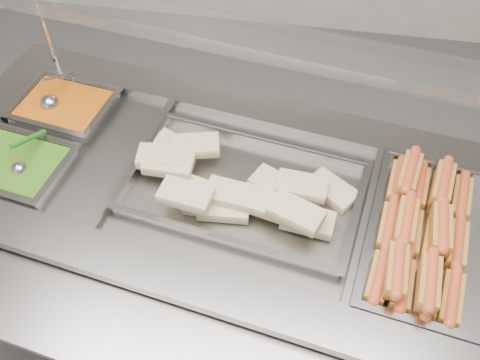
% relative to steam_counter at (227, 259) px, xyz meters
% --- Properties ---
extents(steam_counter, '(1.81, 1.02, 0.82)m').
position_rel_steam_counter_xyz_m(steam_counter, '(0.00, 0.00, 0.00)').
color(steam_counter, slate).
rests_on(steam_counter, ground).
extents(tray_rail, '(1.65, 0.59, 0.05)m').
position_rel_steam_counter_xyz_m(tray_rail, '(-0.08, -0.46, 0.36)').
color(tray_rail, gray).
rests_on(tray_rail, steam_counter).
extents(sneeze_guard, '(1.52, 0.51, 0.40)m').
position_rel_steam_counter_xyz_m(sneeze_guard, '(0.03, 0.20, 0.74)').
color(sneeze_guard, silver).
rests_on(sneeze_guard, steam_counter).
extents(pan_hotdogs, '(0.39, 0.54, 0.09)m').
position_rel_steam_counter_xyz_m(pan_hotdogs, '(0.56, -0.09, 0.37)').
color(pan_hotdogs, gray).
rests_on(pan_hotdogs, steam_counter).
extents(pan_wraps, '(0.67, 0.46, 0.06)m').
position_rel_steam_counter_xyz_m(pan_wraps, '(0.05, -0.01, 0.38)').
color(pan_wraps, gray).
rests_on(pan_wraps, steam_counter).
extents(pan_beans, '(0.30, 0.26, 0.09)m').
position_rel_steam_counter_xyz_m(pan_beans, '(-0.56, 0.23, 0.37)').
color(pan_beans, gray).
rests_on(pan_beans, steam_counter).
extents(pan_peas, '(0.30, 0.26, 0.09)m').
position_rel_steam_counter_xyz_m(pan_peas, '(-0.60, -0.03, 0.37)').
color(pan_peas, gray).
rests_on(pan_peas, steam_counter).
extents(hotdogs_in_buns, '(0.29, 0.49, 0.11)m').
position_rel_steam_counter_xyz_m(hotdogs_in_buns, '(0.53, -0.09, 0.41)').
color(hotdogs_in_buns, '#A66822').
rests_on(hotdogs_in_buns, pan_hotdogs).
extents(tortilla_wraps, '(0.63, 0.34, 0.09)m').
position_rel_steam_counter_xyz_m(tortilla_wraps, '(0.04, -0.02, 0.42)').
color(tortilla_wraps, '#D1BD8C').
rests_on(tortilla_wraps, pan_wraps).
extents(ladle, '(0.06, 0.18, 0.13)m').
position_rel_steam_counter_xyz_m(ladle, '(-0.59, 0.22, 0.42)').
color(ladle, '#B2B2B7').
rests_on(ladle, pan_beans).
extents(serving_spoon, '(0.06, 0.17, 0.12)m').
position_rel_steam_counter_xyz_m(serving_spoon, '(-0.57, -0.04, 0.42)').
color(serving_spoon, '#B2B2B7').
rests_on(serving_spoon, pan_peas).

